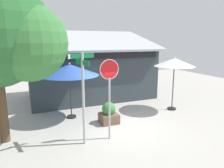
{
  "coord_description": "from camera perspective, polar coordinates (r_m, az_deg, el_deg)",
  "views": [
    {
      "loc": [
        -3.64,
        -7.66,
        3.6
      ],
      "look_at": [
        0.07,
        1.2,
        1.6
      ],
      "focal_mm": 33.86,
      "sensor_mm": 36.0,
      "label": 1
    }
  ],
  "objects": [
    {
      "name": "ground_plane",
      "position": [
        9.23,
        2.53,
        -11.53
      ],
      "size": [
        28.0,
        28.0,
        0.1
      ],
      "primitive_type": "cube",
      "color": "#ADA8A0"
    },
    {
      "name": "cafe_building",
      "position": [
        13.51,
        -5.84,
        3.56
      ],
      "size": [
        7.91,
        4.73,
        4.25
      ],
      "color": "#333D42",
      "rests_on": "ground"
    },
    {
      "name": "street_sign_post",
      "position": [
        7.19,
        -7.83,
        -1.61
      ],
      "size": [
        0.92,
        0.86,
        3.2
      ],
      "color": "#A8AAB2",
      "rests_on": "ground"
    },
    {
      "name": "stop_sign",
      "position": [
        7.49,
        -0.71,
        -0.37
      ],
      "size": [
        0.72,
        0.07,
        2.96
      ],
      "color": "#A8AAB2",
      "rests_on": "ground"
    },
    {
      "name": "patio_umbrella_royal_blue_left",
      "position": [
        9.78,
        -11.35,
        3.71
      ],
      "size": [
        2.68,
        2.68,
        2.6
      ],
      "color": "black",
      "rests_on": "ground"
    },
    {
      "name": "patio_umbrella_ivory_center",
      "position": [
        11.22,
        16.52,
        5.55
      ],
      "size": [
        2.05,
        2.05,
        2.79
      ],
      "color": "black",
      "rests_on": "ground"
    },
    {
      "name": "shade_tree",
      "position": [
        7.96,
        -27.5,
        11.84
      ],
      "size": [
        4.19,
        3.74,
        5.76
      ],
      "color": "brown",
      "rests_on": "ground"
    },
    {
      "name": "sidewalk_planter",
      "position": [
        9.4,
        -0.87,
        -8.05
      ],
      "size": [
        0.77,
        0.77,
        0.94
      ],
      "color": "brown",
      "rests_on": "ground"
    }
  ]
}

